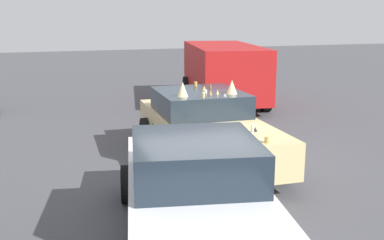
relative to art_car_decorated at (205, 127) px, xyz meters
name	(u,v)px	position (x,y,z in m)	size (l,w,h in m)	color
ground_plane	(206,162)	(-0.08, 0.00, -0.71)	(60.00, 60.00, 0.00)	#47474C
art_car_decorated	(205,127)	(0.00, 0.00, 0.00)	(4.56, 2.21, 1.67)	#D8BC7F
parked_van_near_right	(223,71)	(5.67, -2.70, 0.39)	(5.27, 2.96, 1.93)	#B21919
parked_sedan_far_right	(194,190)	(-3.06, 1.26, -0.03)	(4.41, 2.53, 1.39)	white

